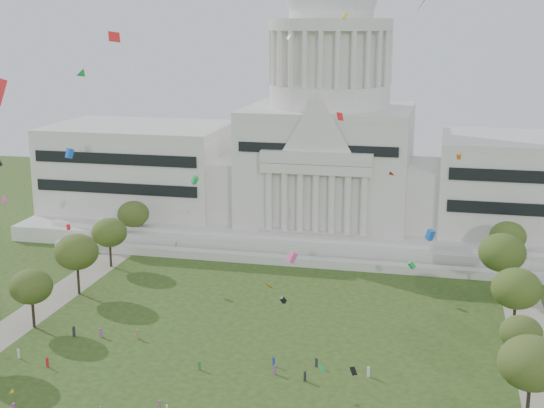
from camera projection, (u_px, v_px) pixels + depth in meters
name	position (u px, v px, depth m)	size (l,w,h in m)	color
capitol	(328.00, 152.00, 205.10)	(160.00, 64.50, 91.30)	beige
path_left	(5.00, 333.00, 141.63)	(8.00, 160.00, 0.04)	gray
path_right	(544.00, 387.00, 120.86)	(8.00, 160.00, 0.04)	gray
row_tree_r_2	(531.00, 363.00, 107.50)	(9.55, 9.55, 13.58)	black
row_tree_l_3	(31.00, 287.00, 142.54)	(8.12, 8.12, 11.55)	black
row_tree_r_3	(521.00, 333.00, 124.20)	(7.01, 7.01, 9.98)	black
row_tree_l_4	(77.00, 252.00, 159.78)	(9.29, 9.29, 13.21)	black
row_tree_r_4	(516.00, 289.00, 138.33)	(9.19, 9.19, 13.06)	black
row_tree_l_5	(109.00, 233.00, 177.86)	(8.33, 8.33, 11.85)	black
row_tree_r_5	(502.00, 253.00, 157.54)	(9.82, 9.82, 13.96)	black
row_tree_l_6	(133.00, 214.00, 195.42)	(8.19, 8.19, 11.64)	black
row_tree_r_6	(508.00, 236.00, 174.32)	(8.42, 8.42, 11.97)	black
distant_crowd	(149.00, 383.00, 120.62)	(65.93, 35.96, 1.87)	#994C8C
kite_swarm	(238.00, 227.00, 104.97)	(95.63, 99.60, 57.12)	orange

